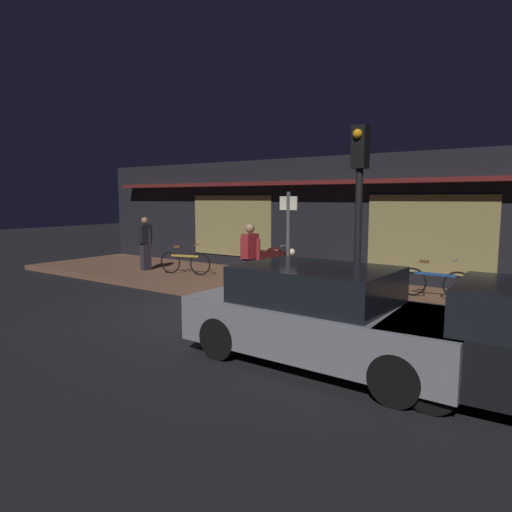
% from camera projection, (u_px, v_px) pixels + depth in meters
% --- Properties ---
extents(ground_plane, '(60.00, 60.00, 0.00)m').
position_uv_depth(ground_plane, '(204.00, 314.00, 9.70)').
color(ground_plane, black).
extents(sidewalk_slab, '(18.00, 4.00, 0.15)m').
position_uv_depth(sidewalk_slab, '(280.00, 288.00, 12.12)').
color(sidewalk_slab, brown).
rests_on(sidewalk_slab, ground_plane).
extents(storefront_building, '(18.00, 3.30, 3.60)m').
position_uv_depth(storefront_building, '(338.00, 217.00, 14.64)').
color(storefront_building, black).
rests_on(storefront_building, ground_plane).
extents(motorcycle, '(1.70, 0.55, 0.97)m').
position_uv_depth(motorcycle, '(271.00, 260.00, 13.20)').
color(motorcycle, black).
rests_on(motorcycle, sidewalk_slab).
extents(bicycle_parked, '(1.61, 0.56, 0.91)m').
position_uv_depth(bicycle_parked, '(185.00, 262.00, 13.78)').
color(bicycle_parked, black).
rests_on(bicycle_parked, sidewalk_slab).
extents(bicycle_extra, '(1.66, 0.42, 0.91)m').
position_uv_depth(bicycle_extra, '(434.00, 283.00, 10.47)').
color(bicycle_extra, black).
rests_on(bicycle_extra, sidewalk_slab).
extents(person_photographer, '(0.62, 0.40, 1.67)m').
position_uv_depth(person_photographer, '(145.00, 242.00, 14.52)').
color(person_photographer, '#28232D').
rests_on(person_photographer, sidewalk_slab).
extents(person_bystander, '(0.62, 0.40, 1.67)m').
position_uv_depth(person_bystander, '(250.00, 257.00, 10.89)').
color(person_bystander, '#28232D').
rests_on(person_bystander, sidewalk_slab).
extents(sign_post, '(0.44, 0.09, 2.40)m').
position_uv_depth(sign_post, '(288.00, 239.00, 10.30)').
color(sign_post, '#47474C').
rests_on(sign_post, sidewalk_slab).
extents(traffic_light_pole, '(0.24, 0.33, 3.60)m').
position_uv_depth(traffic_light_pole, '(359.00, 194.00, 7.73)').
color(traffic_light_pole, black).
rests_on(traffic_light_pole, ground_plane).
extents(parked_car_near, '(4.13, 1.84, 1.42)m').
position_uv_depth(parked_car_near, '(322.00, 316.00, 6.77)').
color(parked_car_near, black).
rests_on(parked_car_near, ground_plane).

